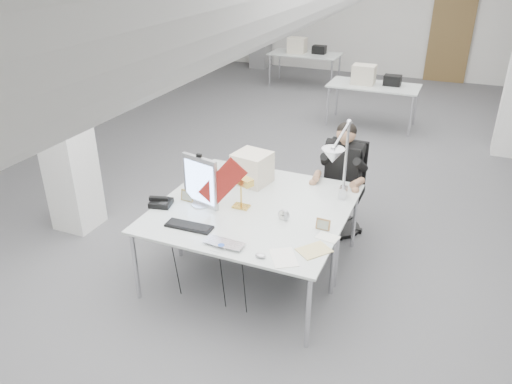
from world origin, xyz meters
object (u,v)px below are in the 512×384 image
(office_chair, at_px, (342,188))
(architect_lamp, at_px, (339,168))
(desk_main, at_px, (234,229))
(monitor, at_px, (200,181))
(desk_phone, at_px, (161,203))
(beige_monitor, at_px, (252,168))
(seated_person, at_px, (344,161))
(bankers_lamp, at_px, (241,190))
(laptop, at_px, (221,247))

(office_chair, height_order, architect_lamp, architect_lamp)
(desk_main, xyz_separation_m, monitor, (-0.48, 0.28, 0.27))
(office_chair, xyz_separation_m, desk_phone, (-1.46, -1.48, 0.24))
(monitor, relative_size, beige_monitor, 1.43)
(desk_main, xyz_separation_m, beige_monitor, (-0.23, 0.94, 0.18))
(seated_person, bearing_deg, beige_monitor, -141.83)
(office_chair, xyz_separation_m, architect_lamp, (0.14, -0.89, 0.64))
(bankers_lamp, relative_size, beige_monitor, 1.06)
(architect_lamp, bearing_deg, office_chair, 115.84)
(office_chair, bearing_deg, desk_phone, -132.32)
(monitor, bearing_deg, office_chair, 64.12)
(office_chair, distance_m, bankers_lamp, 1.47)
(beige_monitor, relative_size, architect_lamp, 0.41)
(monitor, bearing_deg, beige_monitor, 82.51)
(laptop, xyz_separation_m, desk_phone, (-0.88, 0.46, 0.01))
(seated_person, xyz_separation_m, monitor, (-1.10, -1.27, 0.11))
(office_chair, bearing_deg, beige_monitor, -139.66)
(seated_person, relative_size, laptop, 2.48)
(bankers_lamp, xyz_separation_m, desk_phone, (-0.74, -0.27, -0.16))
(laptop, relative_size, architect_lamp, 0.41)
(beige_monitor, bearing_deg, laptop, -68.01)
(beige_monitor, xyz_separation_m, architect_lamp, (0.98, -0.23, 0.26))
(monitor, bearing_deg, desk_phone, -141.83)
(monitor, height_order, architect_lamp, architect_lamp)
(desk_main, relative_size, bankers_lamp, 4.82)
(desk_phone, bearing_deg, beige_monitor, 40.86)
(office_chair, relative_size, seated_person, 1.24)
(monitor, relative_size, architect_lamp, 0.59)
(monitor, bearing_deg, seated_person, 63.03)
(monitor, height_order, bankers_lamp, monitor)
(desk_main, bearing_deg, seated_person, 68.44)
(laptop, bearing_deg, architect_lamp, 57.17)
(laptop, height_order, bankers_lamp, bankers_lamp)
(office_chair, height_order, laptop, office_chair)
(office_chair, bearing_deg, architect_lamp, -78.75)
(laptop, height_order, beige_monitor, beige_monitor)
(beige_monitor, bearing_deg, desk_phone, -116.54)
(desk_main, distance_m, bankers_lamp, 0.45)
(monitor, distance_m, bankers_lamp, 0.40)
(monitor, xyz_separation_m, laptop, (0.52, -0.62, -0.24))
(seated_person, xyz_separation_m, desk_phone, (-1.46, -1.43, -0.12))
(seated_person, relative_size, desk_phone, 4.33)
(laptop, bearing_deg, bankers_lamp, 102.72)
(office_chair, height_order, monitor, monitor)
(office_chair, xyz_separation_m, seated_person, (0.00, -0.05, 0.36))
(office_chair, distance_m, monitor, 1.78)
(seated_person, bearing_deg, laptop, -104.76)
(monitor, bearing_deg, desk_main, -16.37)
(bankers_lamp, height_order, beige_monitor, bankers_lamp)
(desk_phone, bearing_deg, desk_main, -20.27)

